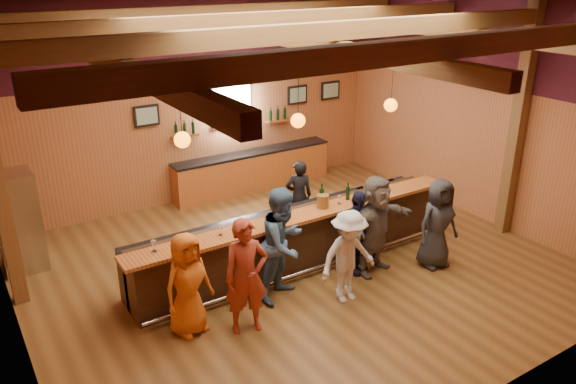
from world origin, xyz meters
The scene contains 27 objects.
room centered at (0.00, 0.06, 3.21)m, with size 9.04×9.00×4.52m.
bar_counter centered at (0.02, 0.15, 0.52)m, with size 6.30×1.07×1.11m.
back_bar_cabinet centered at (1.20, 3.72, 0.48)m, with size 4.00×0.52×0.95m.
window centered at (0.80, 3.95, 2.05)m, with size 0.95×0.09×0.95m.
framed_pictures centered at (1.67, 3.94, 2.10)m, with size 5.35×0.05×0.45m.
wine_shelves centered at (0.80, 3.88, 1.62)m, with size 3.00×0.18×0.30m.
pendant_lights centered at (0.00, 0.00, 2.71)m, with size 4.24×0.24×1.37m.
stainless_fridge centered at (-4.10, 2.60, 0.90)m, with size 0.70×0.70×1.80m, color silver.
customer_orange centered at (-2.37, -0.72, 0.79)m, with size 0.77×0.50×1.58m, color #D15E13.
customer_redvest centered at (-1.63, -1.14, 0.89)m, with size 0.65×0.42×1.78m, color #98311B.
customer_denim centered at (-0.69, -0.65, 0.94)m, with size 0.91×0.71×1.88m, color #416182.
customer_white centered at (0.09, -1.31, 0.78)m, with size 1.01×0.58×1.56m, color silver.
customer_navy centered at (0.77, -0.68, 0.76)m, with size 0.89×0.37×1.53m, color black.
customer_brown centered at (1.05, -0.83, 0.89)m, with size 1.66×0.53×1.79m, color #5F574C.
customer_dark centered at (2.13, -1.26, 0.82)m, with size 0.80×0.52×1.64m, color #27282A.
bartender centered at (0.87, 1.26, 0.74)m, with size 0.54×0.36×1.49m, color black.
ice_bucket centered at (0.45, -0.12, 1.23)m, with size 0.21×0.21×0.23m, color brown.
bottle_a centered at (0.49, -0.02, 1.26)m, with size 0.08×0.08×0.39m.
bottle_b centered at (1.03, -0.09, 1.24)m, with size 0.07×0.07×0.32m.
glass_a centered at (-2.60, -0.11, 1.25)m, with size 0.09×0.09×0.20m.
glass_b centered at (-2.15, -0.15, 1.25)m, with size 0.09×0.09×0.19m.
glass_c centered at (-1.54, -0.15, 1.23)m, with size 0.08×0.08×0.17m.
glass_d centered at (-1.19, -0.27, 1.22)m, with size 0.07×0.07×0.16m.
glass_e centered at (-0.50, -0.15, 1.23)m, with size 0.08×0.08×0.17m.
glass_f centered at (0.79, -0.16, 1.23)m, with size 0.07×0.07×0.17m.
glass_g centered at (1.38, -0.17, 1.23)m, with size 0.08×0.08×0.17m.
glass_h centered at (1.88, -0.13, 1.25)m, with size 0.09×0.09×0.19m.
Camera 1 is at (-4.90, -7.36, 5.03)m, focal length 35.00 mm.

